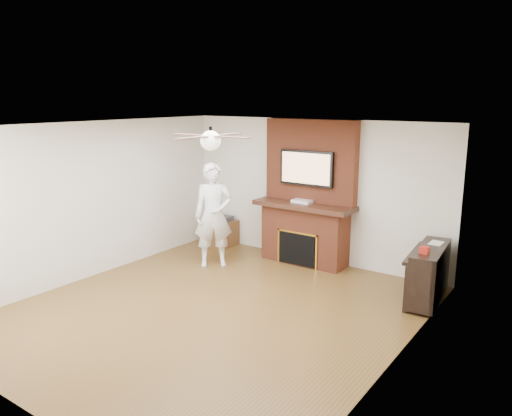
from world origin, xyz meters
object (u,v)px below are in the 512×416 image
Objects in this scene: person at (214,215)px; side_table at (222,232)px; fireplace at (307,207)px; piano at (429,273)px.

side_table is (-0.66, 1.01, -0.62)m from person.
side_table is at bearing -177.94° from fireplace.
person is at bearing -177.17° from piano.
person is (-1.21, -1.08, -0.10)m from fireplace.
fireplace reaches higher than side_table.
side_table is 0.46× the size of piano.
fireplace reaches higher than piano.
piano is at bearing -33.88° from person.
side_table is at bearing 80.44° from person.
person is at bearing -56.38° from side_table.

